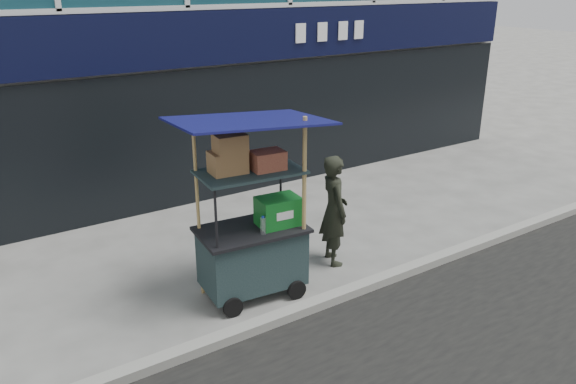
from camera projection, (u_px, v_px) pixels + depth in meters
ground at (326, 294)px, 7.29m from camera, size 80.00×80.00×0.00m
curb at (336, 297)px, 7.12m from camera, size 80.00×0.18×0.12m
vendor_cart at (253, 234)px, 7.02m from camera, size 1.88×1.42×2.40m
vendor_man at (334, 210)px, 7.87m from camera, size 0.53×0.67×1.60m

